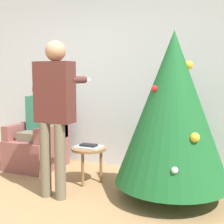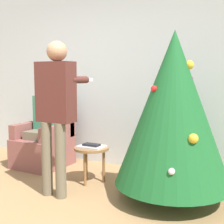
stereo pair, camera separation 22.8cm
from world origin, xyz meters
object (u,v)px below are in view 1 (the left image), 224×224
object	(u,v)px
armchair	(38,145)
side_stool	(89,153)
christmas_tree	(173,108)
person_standing	(55,104)
person_seated	(36,121)

from	to	relation	value
armchair	side_stool	bearing A→B (deg)	-16.91
christmas_tree	side_stool	size ratio (longest dim) A/B	4.02
person_standing	armchair	bearing A→B (deg)	136.86
armchair	person_seated	distance (m)	0.36
armchair	side_stool	size ratio (longest dim) A/B	2.02
side_stool	person_standing	bearing A→B (deg)	-103.10
side_stool	person_seated	bearing A→B (deg)	164.39
christmas_tree	person_seated	size ratio (longest dim) A/B	1.46
person_seated	side_stool	xyz separation A→B (m)	(1.03, -0.29, -0.30)
armchair	person_seated	bearing A→B (deg)	-90.00
person_standing	side_stool	world-z (taller)	person_standing
armchair	person_standing	size ratio (longest dim) A/B	0.53
christmas_tree	person_standing	distance (m)	1.28
person_standing	christmas_tree	bearing A→B (deg)	21.77
side_stool	christmas_tree	bearing A→B (deg)	-3.14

